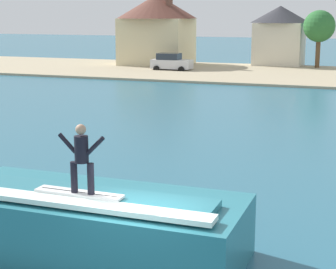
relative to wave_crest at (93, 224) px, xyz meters
The scene contains 8 objects.
wave_crest is the anchor object (origin of this frame).
surfboard 1.06m from the wave_crest, 97.73° to the right, with size 2.18×0.46×0.06m.
surfer 1.94m from the wave_crest, 83.86° to the right, with size 1.17×0.32×1.62m.
shoreline_bank 42.99m from the wave_crest, 87.86° to the left, with size 120.00×18.19×0.20m.
car_near_shore 44.51m from the wave_crest, 107.27° to the left, with size 4.07×2.07×1.86m.
house_with_chimney 50.76m from the wave_crest, 109.36° to the left, with size 8.89×8.89×7.96m.
house_small_cottage 52.57m from the wave_crest, 94.29° to the left, with size 6.58×6.58×6.63m.
tree_tall_bare 49.90m from the wave_crest, 89.39° to the left, with size 3.29×3.29×6.15m.
Camera 1 is at (4.52, -10.31, 5.78)m, focal length 60.21 mm.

